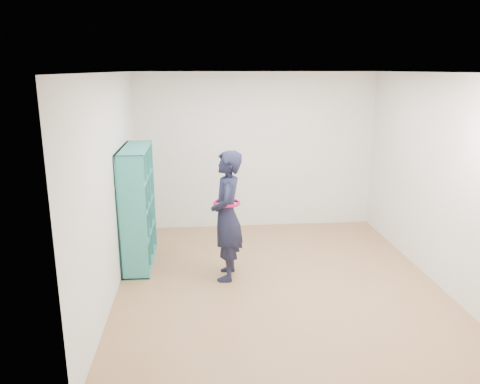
{
  "coord_description": "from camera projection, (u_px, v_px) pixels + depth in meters",
  "views": [
    {
      "loc": [
        -0.98,
        -5.44,
        2.64
      ],
      "look_at": [
        -0.45,
        0.3,
        1.12
      ],
      "focal_mm": 35.0,
      "sensor_mm": 36.0,
      "label": 1
    }
  ],
  "objects": [
    {
      "name": "floor",
      "position": [
        277.0,
        281.0,
        5.99
      ],
      "size": [
        4.5,
        4.5,
        0.0
      ],
      "primitive_type": "plane",
      "color": "olive",
      "rests_on": "ground"
    },
    {
      "name": "ceiling",
      "position": [
        282.0,
        72.0,
        5.33
      ],
      "size": [
        4.5,
        4.5,
        0.0
      ],
      "primitive_type": "plane",
      "color": "white",
      "rests_on": "wall_back"
    },
    {
      "name": "wall_left",
      "position": [
        111.0,
        187.0,
        5.48
      ],
      "size": [
        0.02,
        4.5,
        2.6
      ],
      "primitive_type": "cube",
      "color": "silver",
      "rests_on": "floor"
    },
    {
      "name": "wall_right",
      "position": [
        437.0,
        179.0,
        5.84
      ],
      "size": [
        0.02,
        4.5,
        2.6
      ],
      "primitive_type": "cube",
      "color": "silver",
      "rests_on": "floor"
    },
    {
      "name": "wall_back",
      "position": [
        256.0,
        151.0,
        7.83
      ],
      "size": [
        4.0,
        0.02,
        2.6
      ],
      "primitive_type": "cube",
      "color": "silver",
      "rests_on": "floor"
    },
    {
      "name": "wall_front",
      "position": [
        331.0,
        254.0,
        3.5
      ],
      "size": [
        4.0,
        0.02,
        2.6
      ],
      "primitive_type": "cube",
      "color": "silver",
      "rests_on": "floor"
    },
    {
      "name": "bookshelf",
      "position": [
        136.0,
        207.0,
        6.4
      ],
      "size": [
        0.36,
        1.22,
        1.63
      ],
      "color": "#298073",
      "rests_on": "floor"
    },
    {
      "name": "person",
      "position": [
        227.0,
        216.0,
        5.91
      ],
      "size": [
        0.48,
        0.66,
        1.67
      ],
      "rotation": [
        0.0,
        0.0,
        -1.7
      ],
      "color": "black",
      "rests_on": "floor"
    },
    {
      "name": "smartphone",
      "position": [
        216.0,
        206.0,
        5.96
      ],
      "size": [
        0.02,
        0.1,
        0.12
      ],
      "rotation": [
        0.46,
        0.0,
        0.13
      ],
      "color": "silver",
      "rests_on": "person"
    }
  ]
}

